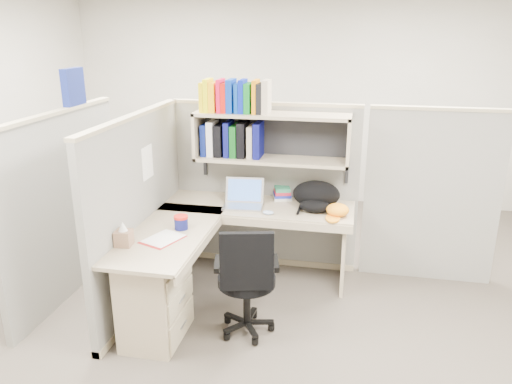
% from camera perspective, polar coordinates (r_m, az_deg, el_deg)
% --- Properties ---
extents(ground, '(6.00, 6.00, 0.00)m').
position_cam_1_polar(ground, '(4.39, -1.31, -13.06)').
color(ground, '#332D28').
rests_on(ground, ground).
extents(room_shell, '(6.00, 6.00, 6.00)m').
position_cam_1_polar(room_shell, '(3.80, -1.49, 8.25)').
color(room_shell, '#A8A598').
rests_on(room_shell, ground).
extents(cubicle, '(3.79, 1.84, 1.95)m').
position_cam_1_polar(cubicle, '(4.49, -4.67, 0.43)').
color(cubicle, slate).
rests_on(cubicle, ground).
extents(desk, '(1.74, 1.75, 0.73)m').
position_cam_1_polar(desk, '(4.04, -8.00, -9.09)').
color(desk, gray).
rests_on(desk, ground).
extents(laptop, '(0.38, 0.38, 0.25)m').
position_cam_1_polar(laptop, '(4.49, -1.52, -0.22)').
color(laptop, '#A8A9AD').
rests_on(laptop, desk).
extents(backpack, '(0.50, 0.44, 0.25)m').
position_cam_1_polar(backpack, '(4.46, 6.84, -0.48)').
color(backpack, black).
rests_on(backpack, desk).
extents(orange_cap, '(0.26, 0.28, 0.11)m').
position_cam_1_polar(orange_cap, '(4.37, 9.31, -2.03)').
color(orange_cap, orange).
rests_on(orange_cap, desk).
extents(snack_canister, '(0.12, 0.12, 0.11)m').
position_cam_1_polar(snack_canister, '(4.07, -8.55, -3.43)').
color(snack_canister, '#0D1150').
rests_on(snack_canister, desk).
extents(tissue_box, '(0.13, 0.13, 0.19)m').
position_cam_1_polar(tissue_box, '(3.85, -14.92, -4.63)').
color(tissue_box, '#906B51').
rests_on(tissue_box, desk).
extents(mouse, '(0.10, 0.07, 0.04)m').
position_cam_1_polar(mouse, '(4.35, 1.40, -2.36)').
color(mouse, '#96AFD5').
rests_on(mouse, desk).
extents(paper_cup, '(0.09, 0.09, 0.10)m').
position_cam_1_polar(paper_cup, '(4.70, 0.28, -0.33)').
color(paper_cup, silver).
rests_on(paper_cup, desk).
extents(book_stack, '(0.22, 0.26, 0.11)m').
position_cam_1_polar(book_stack, '(4.77, 2.99, -0.02)').
color(book_stack, gray).
rests_on(book_stack, desk).
extents(loose_paper, '(0.31, 0.35, 0.00)m').
position_cam_1_polar(loose_paper, '(3.94, -10.53, -5.22)').
color(loose_paper, white).
rests_on(loose_paper, desk).
extents(task_chair, '(0.52, 0.48, 0.93)m').
position_cam_1_polar(task_chair, '(3.88, -1.06, -11.93)').
color(task_chair, black).
rests_on(task_chair, ground).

